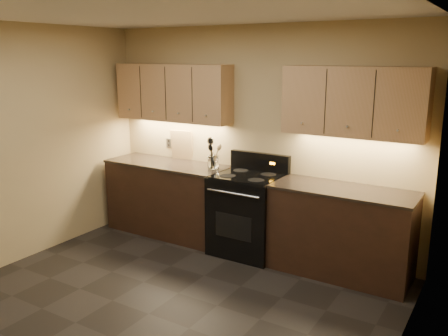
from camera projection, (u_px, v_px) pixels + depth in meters
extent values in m
plane|color=black|center=(149.00, 314.00, 4.24)|extent=(4.00, 4.00, 0.00)
plane|color=silver|center=(136.00, 9.00, 3.64)|extent=(4.00, 4.00, 0.00)
cube|color=tan|center=(256.00, 138.00, 5.59)|extent=(4.00, 0.04, 2.60)
cube|color=tan|center=(391.00, 214.00, 2.91)|extent=(0.04, 4.00, 2.60)
cube|color=black|center=(168.00, 199.00, 6.10)|extent=(1.60, 0.60, 0.90)
cube|color=#332820|center=(167.00, 164.00, 6.00)|extent=(1.62, 0.62, 0.03)
cube|color=black|center=(341.00, 233.00, 4.94)|extent=(1.44, 0.60, 0.90)
cube|color=#332820|center=(344.00, 190.00, 4.83)|extent=(1.46, 0.62, 0.03)
cube|color=black|center=(248.00, 215.00, 5.48)|extent=(0.76, 0.65, 0.92)
cube|color=black|center=(248.00, 176.00, 5.37)|extent=(0.70, 0.60, 0.01)
cube|color=black|center=(260.00, 162.00, 5.58)|extent=(0.76, 0.07, 0.22)
cube|color=orange|center=(272.00, 163.00, 5.46)|extent=(0.06, 0.00, 0.03)
cylinder|color=silver|center=(233.00, 193.00, 5.12)|extent=(0.65, 0.02, 0.02)
cube|color=black|center=(233.00, 227.00, 5.22)|extent=(0.46, 0.00, 0.28)
cylinder|color=black|center=(228.00, 176.00, 5.34)|extent=(0.18, 0.18, 0.00)
cylinder|color=black|center=(256.00, 180.00, 5.15)|extent=(0.18, 0.18, 0.00)
cylinder|color=black|center=(241.00, 170.00, 5.58)|extent=(0.18, 0.18, 0.00)
cylinder|color=black|center=(268.00, 174.00, 5.40)|extent=(0.18, 0.18, 0.00)
cube|color=tan|center=(173.00, 93.00, 5.92)|extent=(1.60, 0.30, 0.70)
cube|color=tan|center=(354.00, 102.00, 4.75)|extent=(1.44, 0.30, 0.70)
cube|color=#B2B5BA|center=(169.00, 143.00, 6.29)|extent=(0.08, 0.01, 0.12)
cylinder|color=white|center=(213.00, 162.00, 5.64)|extent=(0.16, 0.16, 0.16)
cylinder|color=white|center=(213.00, 168.00, 5.66)|extent=(0.13, 0.13, 0.02)
cube|color=tan|center=(182.00, 145.00, 6.15)|extent=(0.31, 0.12, 0.39)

